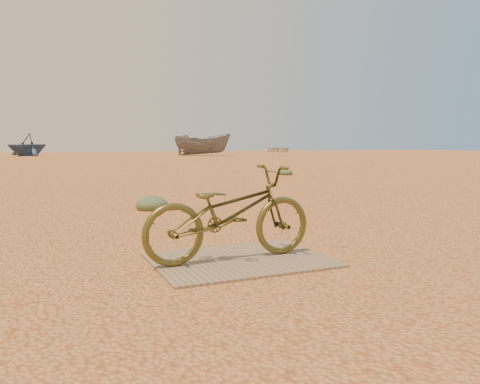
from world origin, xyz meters
name	(u,v)px	position (x,y,z in m)	size (l,w,h in m)	color
ground	(245,249)	(0.00, 0.00, 0.00)	(120.00, 120.00, 0.00)	tan
plywood_board	(240,260)	(-0.24, -0.43, 0.01)	(1.54, 1.16, 0.02)	#87735B
bicycle	(230,213)	(-0.33, -0.42, 0.44)	(0.55, 1.58, 0.83)	#514E1F
boat_far_left	(27,145)	(-2.46, 40.48, 0.99)	(3.24, 3.75, 1.97)	#32507A
boat_mid_right	(203,145)	(12.09, 36.16, 0.98)	(1.91, 5.08, 1.96)	slate
boat_far_right	(279,149)	(27.12, 49.38, 0.43)	(2.98, 4.17, 0.86)	silver
kale_a	(152,209)	(-0.20, 3.17, 0.00)	(0.51, 0.51, 0.28)	#5A7751
kale_b	(285,175)	(5.84, 9.63, 0.00)	(0.49, 0.49, 0.27)	#5A7751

